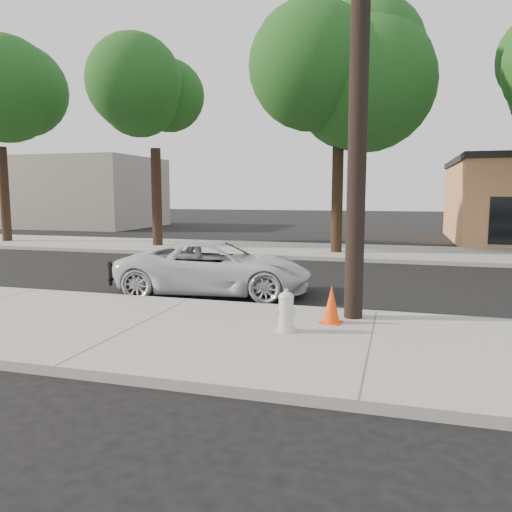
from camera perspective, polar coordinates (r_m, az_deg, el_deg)
name	(u,v)px	position (r m, az deg, el deg)	size (l,w,h in m)	color
ground	(221,289)	(12.94, -4.01, -3.73)	(120.00, 120.00, 0.00)	black
near_sidewalk	(137,329)	(9.10, -13.41, -8.11)	(90.00, 4.40, 0.15)	gray
far_sidewalk	(290,250)	(21.02, 3.95, 0.69)	(90.00, 5.00, 0.15)	gray
curb_near	(188,303)	(11.01, -7.77, -5.32)	(90.00, 0.12, 0.16)	#9E9B93
building_far	(60,193)	(40.16, -21.46, 6.77)	(14.00, 8.00, 5.00)	gray
utility_pole	(359,64)	(9.53, 11.73, 20.71)	(1.40, 0.34, 9.00)	black
tree_a	(0,105)	(27.16, -27.21, 15.06)	(4.65, 4.50, 9.00)	black
tree_b	(157,106)	(22.73, -11.26, 16.43)	(4.34, 4.20, 8.45)	black
tree_c	(345,73)	(20.18, 10.13, 19.85)	(4.96, 4.80, 9.55)	black
police_cruiser	(216,267)	(12.20, -4.64, -1.31)	(2.15, 4.67, 1.30)	silver
fire_hydrant	(286,312)	(8.38, 3.46, -6.43)	(0.36, 0.33, 0.67)	silver
traffic_cone	(331,305)	(9.00, 8.62, -5.53)	(0.42, 0.42, 0.68)	#FF440D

